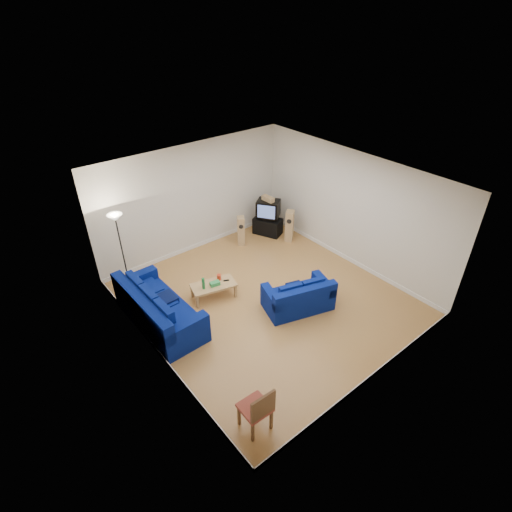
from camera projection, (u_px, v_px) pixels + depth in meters
room at (267, 247)px, 9.26m from camera, size 6.01×6.51×3.21m
sofa_three_seat at (158, 312)px, 9.16m from camera, size 1.15×2.54×0.97m
sofa_loveseat at (299, 298)px, 9.65m from camera, size 1.80×1.34×0.80m
coffee_table at (213, 286)px, 9.99m from camera, size 1.20×0.80×0.40m
bottle at (203, 284)px, 9.73m from camera, size 0.08×0.08×0.31m
tissue_box at (215, 284)px, 9.90m from camera, size 0.26×0.17×0.10m
red_canister at (219, 277)px, 10.09m from camera, size 0.12×0.12×0.15m
remote at (226, 280)px, 10.08m from camera, size 0.15×0.10×0.02m
tv_stand at (268, 226)px, 12.77m from camera, size 0.80×0.99×0.53m
av_receiver at (270, 218)px, 12.57m from camera, size 0.49×0.50×0.09m
television at (268, 208)px, 12.43m from camera, size 0.81×0.85×0.53m
centre_speaker at (268, 199)px, 12.24m from camera, size 0.20×0.43×0.15m
speaker_left at (241, 231)px, 12.12m from camera, size 0.33×0.34×0.92m
speaker_right at (289, 226)px, 12.28m from camera, size 0.38×0.36×1.00m
floor_lamp at (117, 228)px, 9.62m from camera, size 0.36×0.36×2.11m
dining_chair at (258, 408)px, 6.76m from camera, size 0.51×0.51×1.03m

